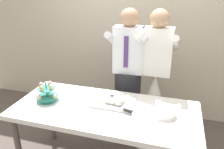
# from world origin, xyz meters

# --- Properties ---
(rear_wall) EXTENTS (5.20, 0.10, 2.90)m
(rear_wall) POSITION_xyz_m (0.00, 1.41, 1.45)
(rear_wall) COLOR beige
(rear_wall) RESTS_ON ground_plane
(dessert_table) EXTENTS (1.80, 0.80, 0.78)m
(dessert_table) POSITION_xyz_m (0.00, 0.00, 0.70)
(dessert_table) COLOR white
(dessert_table) RESTS_ON ground_plane
(cupcake_stand) EXTENTS (0.23, 0.23, 0.21)m
(cupcake_stand) POSITION_xyz_m (-0.61, -0.03, 0.86)
(cupcake_stand) COLOR teal
(cupcake_stand) RESTS_ON dessert_table
(main_cake_tray) EXTENTS (0.43, 0.33, 0.13)m
(main_cake_tray) POSITION_xyz_m (0.06, 0.12, 0.82)
(main_cake_tray) COLOR silver
(main_cake_tray) RESTS_ON dessert_table
(plate_stack) EXTENTS (0.20, 0.20, 0.08)m
(plate_stack) POSITION_xyz_m (0.57, 0.03, 0.81)
(plate_stack) COLOR white
(plate_stack) RESTS_ON dessert_table
(person_groom) EXTENTS (0.49, 0.51, 1.66)m
(person_groom) POSITION_xyz_m (0.08, 0.66, 0.75)
(person_groom) COLOR #232328
(person_groom) RESTS_ON ground_plane
(person_bride) EXTENTS (0.56, 0.56, 1.66)m
(person_bride) POSITION_xyz_m (0.40, 0.68, 0.58)
(person_bride) COLOR white
(person_bride) RESTS_ON ground_plane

